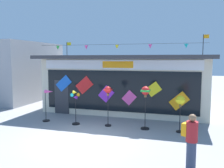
{
  "coord_description": "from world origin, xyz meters",
  "views": [
    {
      "loc": [
        3.83,
        -8.6,
        3.28
      ],
      "look_at": [
        0.14,
        3.93,
        1.87
      ],
      "focal_mm": 38.04,
      "sensor_mm": 36.0,
      "label": 1
    }
  ],
  "objects_px": {
    "wind_spinner_center_right": "(145,95)",
    "wind_spinner_far_left": "(48,102)",
    "wind_spinner_right": "(180,102)",
    "wind_spinner_center_left": "(108,94)",
    "wind_spinner_left": "(75,103)",
    "kite_shop_building": "(129,82)",
    "person_near_camera": "(191,140)"
  },
  "relations": [
    {
      "from": "kite_shop_building",
      "to": "person_near_camera",
      "type": "distance_m",
      "value": 9.13
    },
    {
      "from": "wind_spinner_center_right",
      "to": "wind_spinner_far_left",
      "type": "bearing_deg",
      "value": -179.26
    },
    {
      "from": "wind_spinner_right",
      "to": "wind_spinner_far_left",
      "type": "bearing_deg",
      "value": -179.84
    },
    {
      "from": "wind_spinner_center_left",
      "to": "wind_spinner_left",
      "type": "bearing_deg",
      "value": -172.46
    },
    {
      "from": "wind_spinner_far_left",
      "to": "wind_spinner_center_left",
      "type": "height_order",
      "value": "wind_spinner_center_left"
    },
    {
      "from": "kite_shop_building",
      "to": "wind_spinner_far_left",
      "type": "xyz_separation_m",
      "value": [
        -3.27,
        -4.72,
        -0.71
      ]
    },
    {
      "from": "wind_spinner_center_left",
      "to": "kite_shop_building",
      "type": "bearing_deg",
      "value": 89.88
    },
    {
      "from": "wind_spinner_center_right",
      "to": "wind_spinner_right",
      "type": "height_order",
      "value": "wind_spinner_center_right"
    },
    {
      "from": "wind_spinner_center_right",
      "to": "person_near_camera",
      "type": "relative_size",
      "value": 1.2
    },
    {
      "from": "wind_spinner_far_left",
      "to": "wind_spinner_left",
      "type": "relative_size",
      "value": 0.98
    },
    {
      "from": "wind_spinner_left",
      "to": "wind_spinner_center_left",
      "type": "bearing_deg",
      "value": 7.54
    },
    {
      "from": "wind_spinner_center_left",
      "to": "person_near_camera",
      "type": "height_order",
      "value": "wind_spinner_center_left"
    },
    {
      "from": "wind_spinner_left",
      "to": "person_near_camera",
      "type": "height_order",
      "value": "wind_spinner_left"
    },
    {
      "from": "wind_spinner_center_right",
      "to": "wind_spinner_right",
      "type": "bearing_deg",
      "value": -1.73
    },
    {
      "from": "kite_shop_building",
      "to": "wind_spinner_left",
      "type": "xyz_separation_m",
      "value": [
        -1.64,
        -4.85,
        -0.65
      ]
    },
    {
      "from": "wind_spinner_far_left",
      "to": "wind_spinner_center_left",
      "type": "relative_size",
      "value": 0.86
    },
    {
      "from": "wind_spinner_center_left",
      "to": "wind_spinner_right",
      "type": "distance_m",
      "value": 3.36
    },
    {
      "from": "person_near_camera",
      "to": "kite_shop_building",
      "type": "bearing_deg",
      "value": 51.32
    },
    {
      "from": "wind_spinner_left",
      "to": "wind_spinner_center_right",
      "type": "distance_m",
      "value": 3.48
    },
    {
      "from": "wind_spinner_left",
      "to": "kite_shop_building",
      "type": "bearing_deg",
      "value": 71.36
    },
    {
      "from": "kite_shop_building",
      "to": "wind_spinner_center_left",
      "type": "distance_m",
      "value": 4.64
    },
    {
      "from": "kite_shop_building",
      "to": "person_near_camera",
      "type": "relative_size",
      "value": 5.95
    },
    {
      "from": "wind_spinner_far_left",
      "to": "wind_spinner_left",
      "type": "distance_m",
      "value": 1.64
    },
    {
      "from": "wind_spinner_right",
      "to": "wind_spinner_left",
      "type": "bearing_deg",
      "value": -178.19
    },
    {
      "from": "wind_spinner_far_left",
      "to": "person_near_camera",
      "type": "bearing_deg",
      "value": -27.29
    },
    {
      "from": "kite_shop_building",
      "to": "wind_spinner_left",
      "type": "relative_size",
      "value": 5.84
    },
    {
      "from": "wind_spinner_left",
      "to": "wind_spinner_center_left",
      "type": "xyz_separation_m",
      "value": [
        1.63,
        0.22,
        0.48
      ]
    },
    {
      "from": "wind_spinner_right",
      "to": "person_near_camera",
      "type": "relative_size",
      "value": 0.99
    },
    {
      "from": "person_near_camera",
      "to": "wind_spinner_center_left",
      "type": "bearing_deg",
      "value": 72.63
    },
    {
      "from": "kite_shop_building",
      "to": "wind_spinner_left",
      "type": "distance_m",
      "value": 5.16
    },
    {
      "from": "wind_spinner_center_left",
      "to": "person_near_camera",
      "type": "bearing_deg",
      "value": -44.76
    },
    {
      "from": "wind_spinner_center_right",
      "to": "wind_spinner_right",
      "type": "distance_m",
      "value": 1.57
    }
  ]
}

